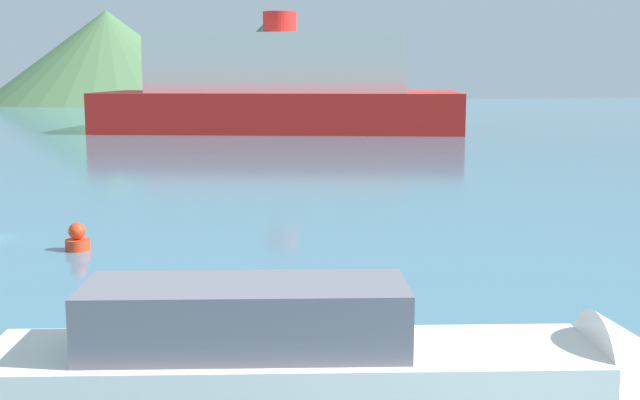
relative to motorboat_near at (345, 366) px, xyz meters
name	(u,v)px	position (x,y,z in m)	size (l,w,h in m)	color
motorboat_near	(345,366)	(0.00, 0.00, 0.00)	(9.38, 2.64, 2.09)	white
ferry_distant	(280,89)	(3.17, 49.16, 2.52)	(27.20, 14.46, 8.54)	red
buoy_marker	(77,239)	(-4.97, 9.87, -0.26)	(0.59, 0.59, 0.68)	red
hill_west	(108,57)	(-16.35, 106.98, 5.83)	(34.02, 34.02, 12.74)	#476B42
hill_central	(273,59)	(6.41, 100.33, 5.41)	(24.20, 24.20, 11.89)	#38563D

